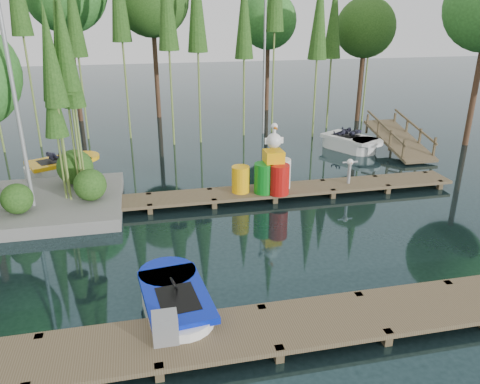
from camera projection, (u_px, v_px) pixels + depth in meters
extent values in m
plane|color=#1C3134|center=(226.00, 236.00, 13.19)|extent=(90.00, 90.00, 0.00)
cube|color=brown|center=(270.00, 328.00, 9.01)|extent=(18.00, 1.50, 0.10)
cube|color=#4E412A|center=(41.00, 347.00, 8.80)|extent=(0.16, 0.16, 0.50)
cube|color=#4E412A|center=(160.00, 377.00, 8.08)|extent=(0.16, 0.16, 0.50)
cube|color=#4E412A|center=(156.00, 331.00, 9.23)|extent=(0.16, 0.16, 0.50)
cube|color=#4E412A|center=(279.00, 358.00, 8.51)|extent=(0.16, 0.16, 0.50)
cube|color=#4E412A|center=(261.00, 317.00, 9.66)|extent=(0.16, 0.16, 0.50)
cube|color=#4E412A|center=(387.00, 342.00, 8.94)|extent=(0.16, 0.16, 0.50)
cube|color=#4E412A|center=(358.00, 304.00, 10.08)|extent=(0.16, 0.16, 0.50)
cube|color=#4E412A|center=(446.00, 292.00, 10.51)|extent=(0.16, 0.16, 0.50)
cube|color=brown|center=(242.00, 193.00, 15.57)|extent=(15.00, 1.20, 0.10)
cube|color=#4E412A|center=(11.00, 224.00, 13.80)|extent=(0.16, 0.16, 0.50)
cube|color=#4E412A|center=(18.00, 211.00, 14.67)|extent=(0.16, 0.16, 0.50)
cube|color=#4E412A|center=(83.00, 218.00, 14.20)|extent=(0.16, 0.16, 0.50)
cube|color=#4E412A|center=(85.00, 206.00, 15.07)|extent=(0.16, 0.16, 0.50)
cube|color=#4E412A|center=(150.00, 212.00, 14.60)|extent=(0.16, 0.16, 0.50)
cube|color=#4E412A|center=(149.00, 201.00, 15.48)|extent=(0.16, 0.16, 0.50)
cube|color=#4E412A|center=(214.00, 207.00, 15.01)|extent=(0.16, 0.16, 0.50)
cube|color=#4E412A|center=(210.00, 196.00, 15.88)|extent=(0.16, 0.16, 0.50)
cube|color=#4E412A|center=(275.00, 201.00, 15.41)|extent=(0.16, 0.16, 0.50)
cube|color=#4E412A|center=(267.00, 191.00, 16.28)|extent=(0.16, 0.16, 0.50)
cube|color=#4E412A|center=(333.00, 197.00, 15.81)|extent=(0.16, 0.16, 0.50)
cube|color=#4E412A|center=(322.00, 187.00, 16.68)|extent=(0.16, 0.16, 0.50)
cube|color=#4E412A|center=(387.00, 192.00, 16.21)|extent=(0.16, 0.16, 0.50)
cube|color=#4E412A|center=(374.00, 182.00, 17.08)|extent=(0.16, 0.16, 0.50)
cube|color=#4E412A|center=(439.00, 187.00, 16.61)|extent=(0.16, 0.16, 0.50)
cube|color=#4E412A|center=(424.00, 178.00, 17.49)|extent=(0.16, 0.16, 0.50)
cube|color=slate|center=(21.00, 207.00, 14.66)|extent=(6.20, 4.20, 0.42)
sphere|color=#2C571B|center=(17.00, 199.00, 13.55)|extent=(0.90, 0.90, 0.90)
sphere|color=#2C571B|center=(75.00, 167.00, 15.77)|extent=(1.20, 1.20, 1.20)
sphere|color=#2C571B|center=(90.00, 185.00, 14.47)|extent=(1.00, 1.00, 1.00)
cylinder|color=olive|center=(69.00, 113.00, 14.50)|extent=(0.07, 0.07, 5.93)
cone|color=#2C571B|center=(60.00, 43.00, 13.73)|extent=(0.70, 0.70, 2.97)
cylinder|color=olive|center=(59.00, 119.00, 14.33)|extent=(0.07, 0.07, 5.66)
cone|color=#2C571B|center=(49.00, 51.00, 13.60)|extent=(0.70, 0.70, 2.83)
cylinder|color=olive|center=(77.00, 123.00, 14.69)|extent=(0.07, 0.07, 5.22)
cone|color=#2C571B|center=(70.00, 64.00, 14.01)|extent=(0.70, 0.70, 2.61)
cylinder|color=olive|center=(60.00, 125.00, 13.82)|extent=(0.07, 0.07, 5.53)
cone|color=#2C571B|center=(51.00, 57.00, 13.11)|extent=(0.70, 0.70, 2.76)
cylinder|color=olive|center=(60.00, 149.00, 14.18)|extent=(0.07, 0.07, 4.01)
cone|color=#2C571B|center=(53.00, 103.00, 13.67)|extent=(0.70, 0.70, 2.01)
cylinder|color=olive|center=(73.00, 110.00, 14.38)|extent=(0.07, 0.07, 6.11)
cone|color=#2C571B|center=(63.00, 37.00, 13.60)|extent=(0.70, 0.70, 3.05)
cylinder|color=#462D1D|center=(477.00, 79.00, 20.88)|extent=(0.26, 0.26, 6.06)
cylinder|color=#462D1D|center=(361.00, 76.00, 25.74)|extent=(0.26, 0.26, 5.02)
sphere|color=#2C571B|center=(366.00, 28.00, 24.82)|extent=(3.16, 3.16, 3.16)
cylinder|color=#462D1D|center=(267.00, 67.00, 28.53)|extent=(0.26, 0.26, 5.31)
sphere|color=#34782B|center=(268.00, 20.00, 27.56)|extent=(3.34, 3.34, 3.34)
cylinder|color=#462D1D|center=(156.00, 60.00, 26.38)|extent=(0.26, 0.26, 6.46)
cylinder|color=#462D1D|center=(73.00, 59.00, 25.40)|extent=(0.26, 0.26, 6.85)
cylinder|color=olive|center=(23.00, 37.00, 19.92)|extent=(0.09, 0.09, 9.66)
cylinder|color=olive|center=(79.00, 58.00, 21.61)|extent=(0.09, 0.09, 7.69)
cone|color=#2C571B|center=(73.00, 8.00, 20.82)|extent=(0.90, 0.90, 4.23)
cylinder|color=olive|center=(123.00, 43.00, 21.45)|extent=(0.09, 0.09, 8.99)
cylinder|color=olive|center=(169.00, 51.00, 20.48)|extent=(0.09, 0.09, 8.44)
cylinder|color=olive|center=(198.00, 53.00, 20.90)|extent=(0.09, 0.09, 8.22)
cylinder|color=olive|center=(244.00, 59.00, 22.29)|extent=(0.09, 0.09, 7.41)
cone|color=#2C571B|center=(244.00, 13.00, 21.53)|extent=(0.90, 0.90, 4.07)
cylinder|color=olive|center=(274.00, 33.00, 22.37)|extent=(0.09, 0.09, 9.77)
cylinder|color=olive|center=(317.00, 60.00, 22.00)|extent=(0.09, 0.09, 7.40)
cone|color=#2C571B|center=(320.00, 13.00, 21.24)|extent=(0.90, 0.90, 4.07)
cylinder|color=olive|center=(331.00, 59.00, 23.77)|extent=(0.09, 0.09, 7.14)
cone|color=#2C571B|center=(334.00, 17.00, 23.04)|extent=(0.90, 0.90, 3.93)
cylinder|color=olive|center=(369.00, 42.00, 24.92)|extent=(0.09, 0.09, 8.61)
cylinder|color=gray|center=(16.00, 104.00, 13.09)|extent=(0.12, 0.12, 7.00)
cylinder|color=gray|center=(264.00, 63.00, 22.69)|extent=(0.12, 0.12, 7.00)
cube|color=brown|center=(399.00, 140.00, 20.68)|extent=(1.50, 3.94, 0.95)
cube|color=#4E412A|center=(404.00, 150.00, 19.07)|extent=(0.08, 0.08, 0.90)
cube|color=#4E412A|center=(390.00, 140.00, 20.03)|extent=(0.08, 0.08, 0.90)
cube|color=#4E412A|center=(378.00, 132.00, 20.99)|extent=(0.08, 0.08, 0.90)
cube|color=#4E412A|center=(367.00, 124.00, 21.95)|extent=(0.08, 0.08, 0.90)
cube|color=brown|center=(386.00, 127.00, 20.32)|extent=(0.06, 3.54, 0.83)
cube|color=#4E412A|center=(434.00, 148.00, 19.35)|extent=(0.08, 0.08, 0.90)
cube|color=#4E412A|center=(420.00, 139.00, 20.31)|extent=(0.08, 0.08, 0.90)
cube|color=#4E412A|center=(406.00, 130.00, 21.27)|extent=(0.08, 0.08, 0.90)
cube|color=#4E412A|center=(394.00, 122.00, 22.23)|extent=(0.08, 0.08, 0.90)
cube|color=brown|center=(415.00, 126.00, 20.60)|extent=(0.06, 3.54, 0.83)
cube|color=white|center=(177.00, 309.00, 9.66)|extent=(1.38, 1.39, 0.57)
cylinder|color=white|center=(171.00, 292.00, 10.21)|extent=(1.38, 1.38, 0.57)
cylinder|color=white|center=(183.00, 327.00, 9.11)|extent=(1.38, 1.38, 0.57)
cube|color=#061CAB|center=(176.00, 296.00, 9.54)|extent=(1.51, 2.30, 0.15)
cylinder|color=#061CAB|center=(167.00, 273.00, 10.35)|extent=(1.41, 1.41, 0.15)
cube|color=black|center=(178.00, 299.00, 9.34)|extent=(0.89, 1.11, 0.06)
torus|color=black|center=(174.00, 283.00, 9.60)|extent=(0.19, 0.30, 0.28)
cube|color=white|center=(60.00, 169.00, 17.96)|extent=(1.71, 1.70, 0.58)
cylinder|color=white|center=(76.00, 166.00, 18.33)|extent=(1.70, 1.70, 0.58)
cylinder|color=white|center=(43.00, 173.00, 17.59)|extent=(1.70, 1.70, 0.58)
cube|color=#FFB10D|center=(59.00, 162.00, 17.84)|extent=(2.55, 2.13, 0.15)
cylinder|color=#FFB10D|center=(82.00, 157.00, 18.38)|extent=(1.73, 1.73, 0.15)
cube|color=black|center=(53.00, 161.00, 17.70)|extent=(1.28, 1.17, 0.06)
torus|color=black|center=(62.00, 156.00, 17.85)|extent=(0.33, 0.27, 0.28)
imported|color=#1E1E2D|center=(50.00, 155.00, 17.58)|extent=(0.56, 0.51, 1.03)
cube|color=white|center=(349.00, 145.00, 21.19)|extent=(1.79, 1.79, 0.60)
cylinder|color=white|center=(361.00, 148.00, 20.73)|extent=(1.78, 1.78, 0.60)
cylinder|color=white|center=(337.00, 142.00, 21.65)|extent=(1.78, 1.78, 0.60)
cube|color=white|center=(349.00, 138.00, 21.07)|extent=(2.28, 2.65, 0.15)
cylinder|color=white|center=(368.00, 142.00, 20.40)|extent=(1.82, 1.82, 0.15)
cube|color=black|center=(346.00, 136.00, 21.20)|extent=(1.24, 1.34, 0.07)
torus|color=black|center=(353.00, 134.00, 20.87)|extent=(0.29, 0.34, 0.29)
imported|color=#1E1E2D|center=(345.00, 131.00, 21.16)|extent=(0.50, 0.54, 0.98)
imported|color=#1E1E2D|center=(357.00, 132.00, 21.15)|extent=(0.38, 0.42, 0.74)
cube|color=gray|center=(165.00, 328.00, 8.49)|extent=(0.46, 0.39, 0.56)
cylinder|color=#FFB10D|center=(241.00, 179.00, 15.38)|extent=(0.59, 0.59, 0.88)
cylinder|color=#0D7719|center=(264.00, 178.00, 15.31)|extent=(0.67, 0.67, 1.00)
cylinder|color=white|center=(281.00, 173.00, 15.75)|extent=(0.67, 0.67, 1.00)
cylinder|color=#B8110D|center=(279.00, 179.00, 15.20)|extent=(0.67, 0.67, 1.00)
cube|color=#FFB10D|center=(274.00, 156.00, 15.23)|extent=(0.61, 0.61, 0.39)
sphere|color=white|center=(274.00, 141.00, 15.03)|extent=(0.49, 0.49, 0.49)
cylinder|color=white|center=(274.00, 132.00, 14.93)|extent=(0.11, 0.11, 0.33)
sphere|color=white|center=(274.00, 126.00, 14.86)|extent=(0.22, 0.22, 0.22)
cone|color=orange|center=(276.00, 129.00, 14.67)|extent=(0.11, 0.33, 0.11)
cube|color=white|center=(274.00, 141.00, 15.03)|extent=(0.61, 0.07, 0.20)
cylinder|color=gray|center=(349.00, 174.00, 16.18)|extent=(0.11, 0.11, 0.66)
sphere|color=white|center=(350.00, 162.00, 16.02)|extent=(0.22, 0.22, 0.22)
cube|color=gray|center=(350.00, 162.00, 16.02)|extent=(0.55, 0.04, 0.04)
cone|color=orange|center=(352.00, 163.00, 15.90)|extent=(0.04, 0.11, 0.04)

